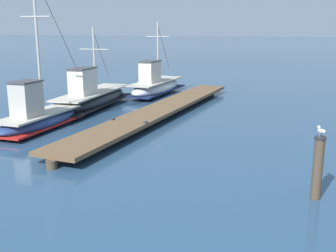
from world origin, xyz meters
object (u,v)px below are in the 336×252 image
Objects in this scene: fishing_boat_1 at (37,116)px; perched_seagull at (321,131)px; fishing_boat_0 at (92,97)px; mooring_piling at (318,167)px; fishing_boat_2 at (155,85)px.

fishing_boat_1 reaches higher than perched_seagull.
fishing_boat_0 is 14.96m from mooring_piling.
fishing_boat_1 reaches higher than mooring_piling.
perched_seagull is at bearing -39.05° from fishing_boat_0.
mooring_piling is at bearing -56.61° from fishing_boat_2.
fishing_boat_0 is at bearing 140.95° from perched_seagull.
perched_seagull is (11.62, -9.42, 1.23)m from fishing_boat_0.
fishing_boat_2 is at bearing 81.13° from fishing_boat_1.
fishing_boat_0 reaches higher than mooring_piling.
fishing_boat_2 is at bearing 123.39° from mooring_piling.
fishing_boat_1 is at bearing -98.87° from fishing_boat_2.
mooring_piling is (11.48, -4.18, 0.28)m from fishing_boat_1.
fishing_boat_2 reaches higher than perched_seagull.
fishing_boat_2 is at bearing 71.73° from fishing_boat_0.
fishing_boat_1 is at bearing -88.53° from fishing_boat_0.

